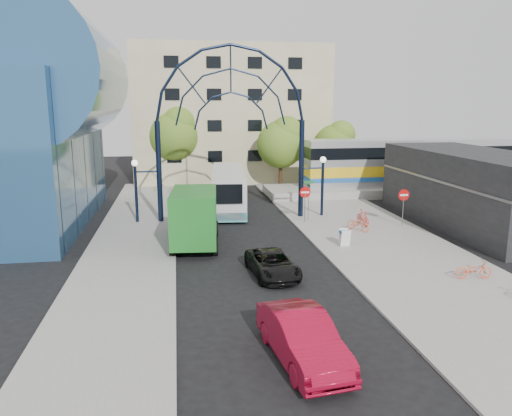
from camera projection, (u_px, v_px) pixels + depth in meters
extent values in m
plane|color=black|center=(267.00, 292.00, 22.07)|extent=(120.00, 120.00, 0.00)
cube|color=gray|center=(399.00, 255.00, 27.15)|extent=(8.00, 56.00, 0.12)
cube|color=gray|center=(129.00, 257.00, 26.85)|extent=(5.00, 50.00, 0.12)
cylinder|color=black|center=(159.00, 173.00, 34.10)|extent=(0.36, 0.36, 7.00)
cylinder|color=black|center=(301.00, 170.00, 35.64)|extent=(0.36, 0.36, 7.00)
cylinder|color=black|center=(136.00, 195.00, 34.16)|extent=(0.20, 0.20, 4.00)
cylinder|color=black|center=(322.00, 190.00, 36.20)|extent=(0.20, 0.20, 4.00)
sphere|color=white|center=(135.00, 163.00, 33.71)|extent=(0.44, 0.44, 0.44)
sphere|color=white|center=(323.00, 160.00, 35.74)|extent=(0.44, 0.44, 0.44)
cylinder|color=slate|center=(305.00, 207.00, 34.15)|extent=(0.06, 0.06, 2.20)
cylinder|color=red|center=(305.00, 192.00, 33.94)|extent=(0.80, 0.04, 0.80)
cube|color=white|center=(305.00, 192.00, 33.91)|extent=(0.55, 0.02, 0.12)
cylinder|color=slate|center=(403.00, 210.00, 33.17)|extent=(0.06, 0.06, 2.20)
cylinder|color=red|center=(404.00, 195.00, 32.96)|extent=(0.76, 0.04, 0.76)
cube|color=white|center=(404.00, 195.00, 32.94)|extent=(0.55, 0.02, 0.12)
cylinder|color=slate|center=(308.00, 201.00, 34.73)|extent=(0.05, 0.05, 2.80)
cube|color=#146626|center=(309.00, 182.00, 34.46)|extent=(0.70, 0.03, 0.18)
cube|color=#146626|center=(309.00, 186.00, 34.51)|extent=(0.03, 0.70, 0.18)
cube|color=white|center=(346.00, 238.00, 28.40)|extent=(0.55, 0.26, 0.99)
cube|color=white|center=(344.00, 237.00, 28.74)|extent=(0.55, 0.26, 0.99)
cube|color=#1E59A5|center=(345.00, 232.00, 28.51)|extent=(0.55, 0.42, 0.14)
cylinder|color=#295380|center=(47.00, 75.00, 32.65)|extent=(9.00, 16.00, 9.00)
cube|color=black|center=(474.00, 189.00, 33.68)|extent=(6.00, 16.00, 5.00)
cube|color=tan|center=(228.00, 114.00, 54.75)|extent=(20.00, 12.00, 14.00)
cube|color=gray|center=(436.00, 188.00, 46.32)|extent=(32.00, 5.00, 0.80)
cube|color=#B7B7BC|center=(438.00, 162.00, 45.81)|extent=(25.00, 3.00, 4.20)
cube|color=gold|center=(438.00, 168.00, 45.93)|extent=(25.10, 3.05, 0.90)
cube|color=black|center=(439.00, 151.00, 45.60)|extent=(25.05, 3.05, 1.00)
cube|color=#1E59A5|center=(437.00, 176.00, 46.07)|extent=(25.10, 3.05, 0.35)
cylinder|color=#382314|center=(280.00, 177.00, 47.85)|extent=(0.36, 0.36, 2.52)
sphere|color=#426F1D|center=(281.00, 144.00, 47.22)|extent=(4.48, 4.48, 4.48)
sphere|color=#426F1D|center=(287.00, 133.00, 46.77)|extent=(3.08, 3.08, 3.08)
cylinder|color=#382314|center=(175.00, 171.00, 50.14)|extent=(0.36, 0.36, 2.88)
sphere|color=#426F1D|center=(174.00, 136.00, 49.41)|extent=(5.12, 5.12, 5.12)
sphere|color=#426F1D|center=(178.00, 123.00, 48.94)|extent=(3.52, 3.52, 3.52)
cylinder|color=#382314|center=(334.00, 173.00, 50.73)|extent=(0.36, 0.36, 2.34)
sphere|color=#426F1D|center=(335.00, 145.00, 50.14)|extent=(4.16, 4.16, 4.16)
sphere|color=#426F1D|center=(341.00, 135.00, 49.71)|extent=(2.86, 2.86, 2.86)
cube|color=silver|center=(228.00, 188.00, 39.07)|extent=(3.39, 11.06, 2.75)
cube|color=#57BAC4|center=(229.00, 202.00, 39.30)|extent=(3.42, 11.06, 0.66)
cube|color=black|center=(228.00, 181.00, 38.95)|extent=(3.42, 10.85, 0.85)
cube|color=black|center=(229.00, 194.00, 33.58)|extent=(1.79, 0.29, 1.33)
cube|color=black|center=(228.00, 179.00, 44.37)|extent=(2.28, 0.38, 1.51)
cylinder|color=black|center=(214.00, 195.00, 42.53)|extent=(0.35, 0.93, 0.91)
cylinder|color=black|center=(242.00, 195.00, 42.69)|extent=(0.35, 0.93, 0.91)
cylinder|color=black|center=(213.00, 214.00, 35.31)|extent=(0.35, 0.93, 0.91)
cylinder|color=black|center=(246.00, 214.00, 35.46)|extent=(0.35, 0.93, 0.91)
cube|color=black|center=(197.00, 218.00, 31.24)|extent=(2.56, 2.65, 2.26)
cube|color=black|center=(198.00, 207.00, 32.34)|extent=(2.05, 0.28, 1.03)
cube|color=#1B6921|center=(194.00, 216.00, 28.06)|extent=(2.85, 4.91, 2.87)
cylinder|color=black|center=(178.00, 229.00, 30.98)|extent=(0.35, 1.00, 0.98)
cylinder|color=black|center=(216.00, 229.00, 31.15)|extent=(0.35, 1.00, 0.98)
cylinder|color=black|center=(172.00, 247.00, 27.08)|extent=(0.35, 1.00, 0.98)
cylinder|color=black|center=(216.00, 247.00, 27.25)|extent=(0.35, 1.00, 0.98)
imported|color=black|center=(273.00, 264.00, 23.98)|extent=(2.35, 4.44, 1.19)
imported|color=maroon|center=(302.00, 338.00, 15.99)|extent=(2.32, 5.06, 1.61)
imported|color=#F95F31|center=(358.00, 224.00, 32.02)|extent=(1.42, 1.74, 0.89)
imported|color=red|center=(363.00, 217.00, 33.53)|extent=(0.67, 1.77, 1.04)
imported|color=#E54F2D|center=(474.00, 270.00, 23.26)|extent=(1.75, 0.80, 0.89)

